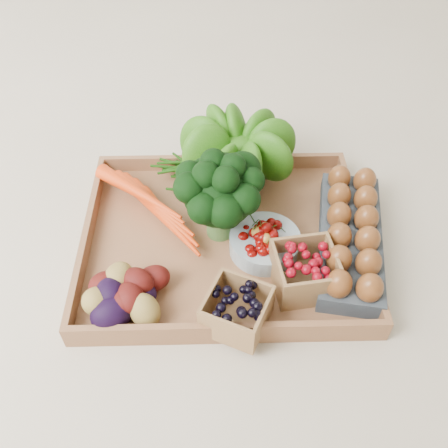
{
  "coord_description": "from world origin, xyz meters",
  "views": [
    {
      "loc": [
        -0.02,
        -0.66,
        0.76
      ],
      "look_at": [
        0.0,
        0.0,
        0.06
      ],
      "focal_mm": 40.0,
      "sensor_mm": 36.0,
      "label": 1
    }
  ],
  "objects_px": {
    "broccoli": "(220,208)",
    "tray": "(224,242)",
    "egg_carton": "(350,239)",
    "cherry_bowl": "(265,243)"
  },
  "relations": [
    {
      "from": "tray",
      "to": "broccoli",
      "type": "xyz_separation_m",
      "value": [
        -0.01,
        0.02,
        0.08
      ]
    },
    {
      "from": "tray",
      "to": "cherry_bowl",
      "type": "bearing_deg",
      "value": -19.51
    },
    {
      "from": "tray",
      "to": "egg_carton",
      "type": "bearing_deg",
      "value": -5.18
    },
    {
      "from": "broccoli",
      "to": "egg_carton",
      "type": "xyz_separation_m",
      "value": [
        0.25,
        -0.04,
        -0.05
      ]
    },
    {
      "from": "broccoli",
      "to": "cherry_bowl",
      "type": "relative_size",
      "value": 1.27
    },
    {
      "from": "cherry_bowl",
      "to": "egg_carton",
      "type": "relative_size",
      "value": 0.41
    },
    {
      "from": "tray",
      "to": "egg_carton",
      "type": "relative_size",
      "value": 1.66
    },
    {
      "from": "broccoli",
      "to": "tray",
      "type": "bearing_deg",
      "value": -67.69
    },
    {
      "from": "broccoli",
      "to": "cherry_bowl",
      "type": "bearing_deg",
      "value": -28.78
    },
    {
      "from": "tray",
      "to": "egg_carton",
      "type": "xyz_separation_m",
      "value": [
        0.24,
        -0.02,
        0.03
      ]
    }
  ]
}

